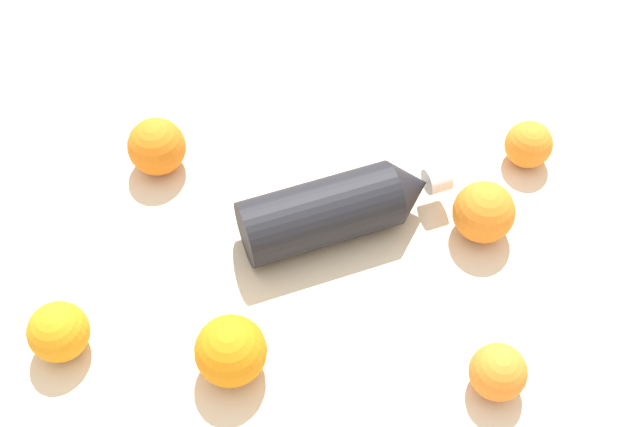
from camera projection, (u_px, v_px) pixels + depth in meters
ground_plane at (311, 266)px, 0.95m from camera, size 2.40×2.40×0.00m
water_bottle at (340, 208)px, 0.95m from camera, size 0.27×0.12×0.08m
orange_0 at (157, 147)px, 1.01m from camera, size 0.07×0.07×0.07m
orange_1 at (484, 212)px, 0.95m from camera, size 0.07×0.07×0.07m
orange_2 at (231, 351)px, 0.84m from camera, size 0.08×0.08×0.08m
orange_3 at (528, 144)px, 1.02m from camera, size 0.06×0.06×0.06m
orange_4 at (59, 332)px, 0.86m from camera, size 0.07×0.07×0.07m
orange_5 at (498, 372)px, 0.83m from camera, size 0.06×0.06×0.06m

